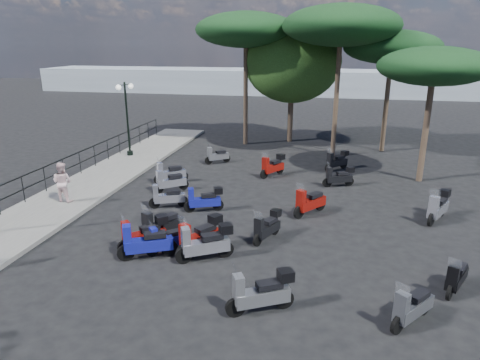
% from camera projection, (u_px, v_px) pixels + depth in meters
% --- Properties ---
extents(ground, '(120.00, 120.00, 0.00)m').
position_uv_depth(ground, '(193.00, 247.00, 13.85)').
color(ground, black).
rests_on(ground, ground).
extents(sidewalk, '(3.00, 30.00, 0.15)m').
position_uv_depth(sidewalk, '(67.00, 199.00, 17.91)').
color(sidewalk, '#5E5D5A').
rests_on(sidewalk, ground).
extents(railing, '(0.04, 26.04, 1.10)m').
position_uv_depth(railing, '(34.00, 180.00, 17.73)').
color(railing, black).
rests_on(railing, sidewalk).
extents(lamp_post_2, '(0.58, 1.17, 4.12)m').
position_uv_depth(lamp_post_2, '(127.00, 114.00, 23.90)').
color(lamp_post_2, black).
rests_on(lamp_post_2, sidewalk).
extents(pedestrian_far, '(0.81, 0.64, 1.63)m').
position_uv_depth(pedestrian_far, '(62.00, 182.00, 17.19)').
color(pedestrian_far, beige).
rests_on(pedestrian_far, sidewalk).
extents(scooter_2, '(1.70, 0.99, 1.46)m').
position_uv_depth(scooter_2, '(146.00, 243.00, 12.96)').
color(scooter_2, black).
rests_on(scooter_2, ground).
extents(scooter_3, '(1.09, 1.59, 1.44)m').
position_uv_depth(scooter_3, '(161.00, 226.00, 14.18)').
color(scooter_3, black).
rests_on(scooter_3, ground).
extents(scooter_4, '(1.33, 1.12, 1.30)m').
position_uv_depth(scooter_4, '(170.00, 182.00, 18.86)').
color(scooter_4, black).
rests_on(scooter_4, ground).
extents(scooter_5, '(1.39, 1.09, 1.32)m').
position_uv_depth(scooter_5, '(170.00, 173.00, 20.06)').
color(scooter_5, black).
rests_on(scooter_5, ground).
extents(scooter_8, '(1.16, 1.07, 1.18)m').
position_uv_depth(scooter_8, '(167.00, 240.00, 13.38)').
color(scooter_8, black).
rests_on(scooter_8, ground).
extents(scooter_9, '(1.34, 1.31, 1.36)m').
position_uv_depth(scooter_9, '(144.00, 235.00, 13.53)').
color(scooter_9, black).
rests_on(scooter_9, ground).
extents(scooter_10, '(1.48, 0.80, 1.25)m').
position_uv_depth(scooter_10, '(167.00, 197.00, 17.04)').
color(scooter_10, black).
rests_on(scooter_10, ground).
extents(scooter_11, '(1.24, 0.99, 1.19)m').
position_uv_depth(scooter_11, '(217.00, 156.00, 23.35)').
color(scooter_11, black).
rests_on(scooter_11, ground).
extents(scooter_14, '(1.64, 1.10, 1.45)m').
position_uv_depth(scooter_14, '(205.00, 244.00, 12.85)').
color(scooter_14, black).
rests_on(scooter_14, ground).
extents(scooter_15, '(1.15, 1.58, 1.43)m').
position_uv_depth(scooter_15, '(200.00, 237.00, 13.33)').
color(scooter_15, black).
rests_on(scooter_15, ground).
extents(scooter_16, '(1.48, 0.82, 1.25)m').
position_uv_depth(scooter_16, '(204.00, 200.00, 16.64)').
color(scooter_16, black).
rests_on(scooter_16, ground).
extents(scooter_17, '(1.07, 1.48, 1.33)m').
position_uv_depth(scooter_17, '(273.00, 166.00, 21.07)').
color(scooter_17, black).
rests_on(scooter_17, ground).
extents(scooter_20, '(1.61, 1.02, 1.40)m').
position_uv_depth(scooter_20, '(261.00, 293.00, 10.34)').
color(scooter_20, black).
rests_on(scooter_20, ground).
extents(scooter_21, '(0.81, 1.42, 1.21)m').
position_uv_depth(scooter_21, '(267.00, 227.00, 14.21)').
color(scooter_21, black).
rests_on(scooter_21, ground).
extents(scooter_22, '(1.16, 1.47, 1.40)m').
position_uv_depth(scooter_22, '(309.00, 203.00, 16.31)').
color(scooter_22, black).
rests_on(scooter_22, ground).
extents(scooter_23, '(1.43, 0.78, 1.20)m').
position_uv_depth(scooter_23, '(339.00, 177.00, 19.54)').
color(scooter_23, black).
rests_on(scooter_23, ground).
extents(scooter_26, '(1.11, 1.32, 1.29)m').
position_uv_depth(scooter_26, '(412.00, 308.00, 9.91)').
color(scooter_26, black).
rests_on(scooter_26, ground).
extents(scooter_27, '(0.83, 1.35, 1.18)m').
position_uv_depth(scooter_27, '(456.00, 278.00, 11.24)').
color(scooter_27, black).
rests_on(scooter_27, ground).
extents(scooter_28, '(1.04, 1.60, 1.40)m').
position_uv_depth(scooter_28, '(438.00, 207.00, 15.74)').
color(scooter_28, black).
rests_on(scooter_28, ground).
extents(scooter_29, '(1.19, 1.26, 1.26)m').
position_uv_depth(scooter_29, '(337.00, 161.00, 22.09)').
color(scooter_29, black).
rests_on(scooter_29, ground).
extents(broadleaf_tree, '(6.20, 6.20, 7.85)m').
position_uv_depth(broadleaf_tree, '(292.00, 61.00, 27.19)').
color(broadleaf_tree, '#38281E').
rests_on(broadleaf_tree, ground).
extents(pine_0, '(6.36, 6.36, 8.31)m').
position_uv_depth(pine_0, '(341.00, 26.00, 22.82)').
color(pine_0, '#38281E').
rests_on(pine_0, ground).
extents(pine_1, '(5.50, 5.50, 7.04)m').
position_uv_depth(pine_1, '(392.00, 47.00, 24.36)').
color(pine_1, '#38281E').
rests_on(pine_1, ground).
extents(pine_2, '(6.12, 6.12, 8.14)m').
position_uv_depth(pine_2, '(246.00, 30.00, 25.83)').
color(pine_2, '#38281E').
rests_on(pine_2, ground).
extents(pine_3, '(4.95, 4.95, 6.19)m').
position_uv_depth(pine_3, '(434.00, 67.00, 18.89)').
color(pine_3, '#38281E').
rests_on(pine_3, ground).
extents(distant_hills, '(70.00, 8.00, 3.00)m').
position_uv_depth(distant_hills, '(300.00, 82.00, 55.31)').
color(distant_hills, gray).
rests_on(distant_hills, ground).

